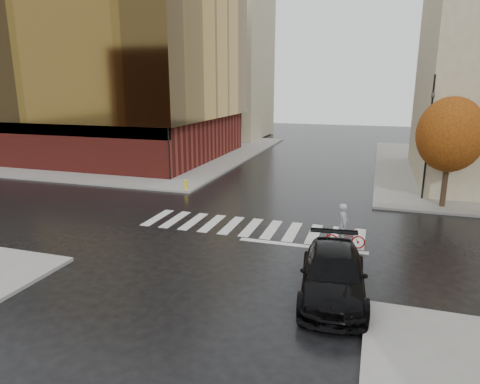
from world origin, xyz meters
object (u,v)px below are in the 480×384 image
(cyclist, at_px, (344,233))
(traffic_light_nw, at_px, (168,118))
(sedan, at_px, (333,274))
(traffic_light_ne, at_px, (429,129))
(fire_hydrant, at_px, (186,184))

(cyclist, distance_m, traffic_light_nw, 17.53)
(sedan, xyz_separation_m, traffic_light_nw, (-13.84, 14.71, 4.05))
(sedan, relative_size, cyclist, 2.66)
(traffic_light_nw, bearing_deg, traffic_light_ne, 80.89)
(cyclist, relative_size, fire_hydrant, 2.99)
(traffic_light_nw, height_order, traffic_light_ne, traffic_light_nw)
(cyclist, xyz_separation_m, fire_hydrant, (-11.35, 7.40, -0.18))
(sedan, distance_m, fire_hydrant, 16.67)
(cyclist, bearing_deg, traffic_light_nw, 47.75)
(traffic_light_nw, relative_size, traffic_light_ne, 1.05)
(traffic_light_nw, bearing_deg, fire_hydrant, 35.89)
(traffic_light_ne, distance_m, fire_hydrant, 16.22)
(sedan, bearing_deg, traffic_light_ne, 68.38)
(sedan, height_order, cyclist, cyclist)
(traffic_light_nw, height_order, fire_hydrant, traffic_light_nw)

